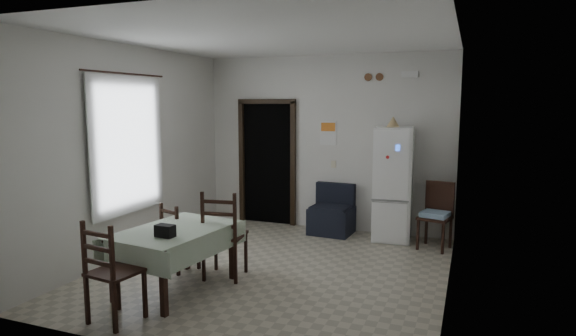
# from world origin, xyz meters

# --- Properties ---
(ground) EXTENTS (4.50, 4.50, 0.00)m
(ground) POSITION_xyz_m (0.00, 0.00, 0.00)
(ground) COLOR #AAA18B
(ground) RESTS_ON ground
(ceiling) EXTENTS (4.20, 4.50, 0.02)m
(ceiling) POSITION_xyz_m (0.00, 0.00, 2.90)
(ceiling) COLOR white
(ceiling) RESTS_ON ground
(wall_back) EXTENTS (4.20, 0.02, 2.90)m
(wall_back) POSITION_xyz_m (0.00, 2.25, 1.45)
(wall_back) COLOR silver
(wall_back) RESTS_ON ground
(wall_front) EXTENTS (4.20, 0.02, 2.90)m
(wall_front) POSITION_xyz_m (0.00, -2.25, 1.45)
(wall_front) COLOR silver
(wall_front) RESTS_ON ground
(wall_left) EXTENTS (0.02, 4.50, 2.90)m
(wall_left) POSITION_xyz_m (-2.10, 0.00, 1.45)
(wall_left) COLOR silver
(wall_left) RESTS_ON ground
(wall_right) EXTENTS (0.02, 4.50, 2.90)m
(wall_right) POSITION_xyz_m (2.10, 0.00, 1.45)
(wall_right) COLOR silver
(wall_right) RESTS_ON ground
(doorway) EXTENTS (1.06, 0.52, 2.22)m
(doorway) POSITION_xyz_m (-1.05, 2.45, 1.06)
(doorway) COLOR black
(doorway) RESTS_ON ground
(window_recess) EXTENTS (0.10, 1.20, 1.60)m
(window_recess) POSITION_xyz_m (-2.15, -0.20, 1.55)
(window_recess) COLOR silver
(window_recess) RESTS_ON ground
(curtain) EXTENTS (0.02, 1.45, 1.85)m
(curtain) POSITION_xyz_m (-2.04, -0.20, 1.55)
(curtain) COLOR silver
(curtain) RESTS_ON ground
(curtain_rod) EXTENTS (0.02, 1.60, 0.02)m
(curtain_rod) POSITION_xyz_m (-2.03, -0.20, 2.50)
(curtain_rod) COLOR black
(curtain_rod) RESTS_ON ground
(calendar) EXTENTS (0.28, 0.02, 0.40)m
(calendar) POSITION_xyz_m (0.05, 2.24, 1.62)
(calendar) COLOR white
(calendar) RESTS_ON ground
(calendar_image) EXTENTS (0.24, 0.01, 0.14)m
(calendar_image) POSITION_xyz_m (0.05, 2.23, 1.72)
(calendar_image) COLOR orange
(calendar_image) RESTS_ON ground
(light_switch) EXTENTS (0.08, 0.02, 0.12)m
(light_switch) POSITION_xyz_m (0.15, 2.24, 1.10)
(light_switch) COLOR beige
(light_switch) RESTS_ON ground
(vent_left) EXTENTS (0.12, 0.03, 0.12)m
(vent_left) POSITION_xyz_m (0.70, 2.23, 2.52)
(vent_left) COLOR brown
(vent_left) RESTS_ON ground
(vent_right) EXTENTS (0.12, 0.03, 0.12)m
(vent_right) POSITION_xyz_m (0.88, 2.23, 2.52)
(vent_right) COLOR brown
(vent_right) RESTS_ON ground
(emergency_light) EXTENTS (0.25, 0.07, 0.09)m
(emergency_light) POSITION_xyz_m (1.35, 2.21, 2.55)
(emergency_light) COLOR white
(emergency_light) RESTS_ON ground
(fridge) EXTENTS (0.60, 0.60, 1.75)m
(fridge) POSITION_xyz_m (1.19, 1.93, 0.88)
(fridge) COLOR white
(fridge) RESTS_ON ground
(tan_cone) EXTENTS (0.21, 0.21, 0.16)m
(tan_cone) POSITION_xyz_m (1.15, 1.96, 1.83)
(tan_cone) COLOR tan
(tan_cone) RESTS_ON fridge
(navy_seat) EXTENTS (0.70, 0.68, 0.80)m
(navy_seat) POSITION_xyz_m (0.21, 1.93, 0.40)
(navy_seat) COLOR black
(navy_seat) RESTS_ON ground
(corner_chair) EXTENTS (0.51, 0.51, 0.97)m
(corner_chair) POSITION_xyz_m (1.84, 1.66, 0.49)
(corner_chair) COLOR black
(corner_chair) RESTS_ON ground
(dining_table) EXTENTS (1.07, 1.48, 0.71)m
(dining_table) POSITION_xyz_m (-0.78, -1.00, 0.36)
(dining_table) COLOR #ABBEA3
(dining_table) RESTS_ON ground
(black_bag) EXTENTS (0.21, 0.13, 0.13)m
(black_bag) POSITION_xyz_m (-0.69, -1.32, 0.78)
(black_bag) COLOR black
(black_bag) RESTS_ON dining_table
(dining_chair_far_left) EXTENTS (0.48, 0.48, 0.87)m
(dining_chair_far_left) POSITION_xyz_m (-1.12, -0.41, 0.43)
(dining_chair_far_left) COLOR black
(dining_chair_far_left) RESTS_ON ground
(dining_chair_far_right) EXTENTS (0.53, 0.53, 1.09)m
(dining_chair_far_right) POSITION_xyz_m (-0.46, -0.44, 0.54)
(dining_chair_far_right) COLOR black
(dining_chair_far_right) RESTS_ON ground
(dining_chair_near_head) EXTENTS (0.49, 0.49, 1.02)m
(dining_chair_near_head) POSITION_xyz_m (-0.87, -1.89, 0.51)
(dining_chair_near_head) COLOR black
(dining_chair_near_head) RESTS_ON ground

